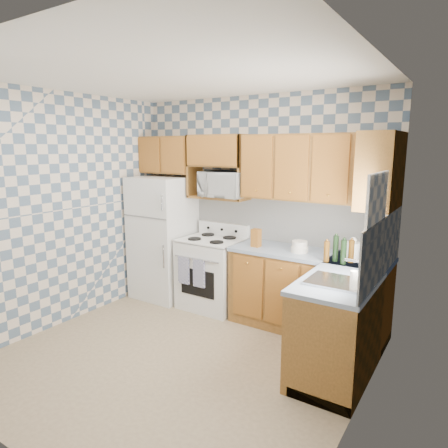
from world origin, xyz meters
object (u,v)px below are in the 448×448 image
at_px(refrigerator, 163,238).
at_px(stove_body, 212,274).
at_px(electric_kettle, 353,252).
at_px(microwave, 224,184).

distance_m(refrigerator, stove_body, 0.89).
relative_size(refrigerator, electric_kettle, 8.71).
height_order(refrigerator, stove_body, refrigerator).
bearing_deg(refrigerator, stove_body, 1.78).
relative_size(refrigerator, microwave, 2.85).
xyz_separation_m(refrigerator, electric_kettle, (2.60, -0.03, 0.18)).
bearing_deg(electric_kettle, microwave, 173.92).
relative_size(stove_body, electric_kettle, 4.67).
relative_size(stove_body, microwave, 1.53).
bearing_deg(electric_kettle, refrigerator, 179.42).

